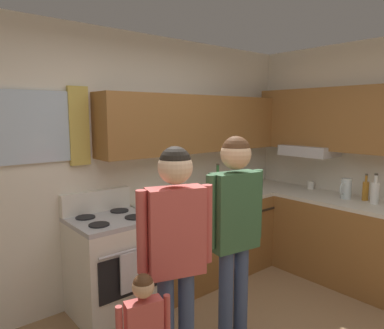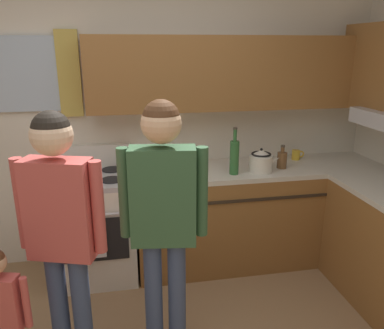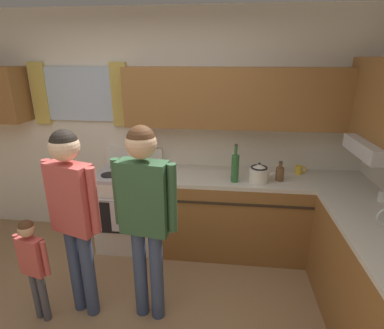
{
  "view_description": "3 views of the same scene",
  "coord_description": "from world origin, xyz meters",
  "px_view_note": "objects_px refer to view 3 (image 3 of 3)",
  "views": [
    {
      "loc": [
        -1.65,
        -1.24,
        1.81
      ],
      "look_at": [
        0.18,
        0.93,
        1.4
      ],
      "focal_mm": 33.05,
      "sensor_mm": 36.0,
      "label": 1
    },
    {
      "loc": [
        0.0,
        -1.54,
        1.92
      ],
      "look_at": [
        0.49,
        1.03,
        1.11
      ],
      "focal_mm": 35.97,
      "sensor_mm": 36.0,
      "label": 2
    },
    {
      "loc": [
        0.81,
        -1.51,
        2.08
      ],
      "look_at": [
        0.51,
        1.07,
        1.17
      ],
      "focal_mm": 28.38,
      "sensor_mm": 36.0,
      "label": 3
    }
  ],
  "objects_px": {
    "stove_oven": "(131,206)",
    "adult_holding_child": "(73,205)",
    "bottle_wine_green": "(235,167)",
    "small_child": "(33,260)",
    "mug_mustard_yellow": "(299,170)",
    "bottle_squat_brown": "(280,173)",
    "adult_in_plaid": "(145,205)",
    "mug_ceramic_white": "(384,196)",
    "stovetop_kettle": "(259,173)"
  },
  "relations": [
    {
      "from": "stove_oven",
      "to": "adult_holding_child",
      "type": "bearing_deg",
      "value": -94.59
    },
    {
      "from": "bottle_wine_green",
      "to": "small_child",
      "type": "relative_size",
      "value": 0.42
    },
    {
      "from": "mug_mustard_yellow",
      "to": "adult_holding_child",
      "type": "bearing_deg",
      "value": -148.08
    },
    {
      "from": "stove_oven",
      "to": "bottle_squat_brown",
      "type": "height_order",
      "value": "bottle_squat_brown"
    },
    {
      "from": "adult_in_plaid",
      "to": "small_child",
      "type": "xyz_separation_m",
      "value": [
        -0.89,
        -0.15,
        -0.46
      ]
    },
    {
      "from": "mug_ceramic_white",
      "to": "adult_in_plaid",
      "type": "bearing_deg",
      "value": -163.59
    },
    {
      "from": "bottle_squat_brown",
      "to": "mug_ceramic_white",
      "type": "bearing_deg",
      "value": -25.35
    },
    {
      "from": "mug_ceramic_white",
      "to": "bottle_wine_green",
      "type": "bearing_deg",
      "value": 166.36
    },
    {
      "from": "stovetop_kettle",
      "to": "adult_holding_child",
      "type": "height_order",
      "value": "adult_holding_child"
    },
    {
      "from": "bottle_wine_green",
      "to": "mug_ceramic_white",
      "type": "xyz_separation_m",
      "value": [
        1.29,
        -0.31,
        -0.1
      ]
    },
    {
      "from": "mug_ceramic_white",
      "to": "stovetop_kettle",
      "type": "relative_size",
      "value": 0.46
    },
    {
      "from": "bottle_squat_brown",
      "to": "mug_mustard_yellow",
      "type": "bearing_deg",
      "value": 42.68
    },
    {
      "from": "bottle_wine_green",
      "to": "mug_mustard_yellow",
      "type": "height_order",
      "value": "bottle_wine_green"
    },
    {
      "from": "bottle_squat_brown",
      "to": "adult_in_plaid",
      "type": "bearing_deg",
      "value": -139.69
    },
    {
      "from": "stovetop_kettle",
      "to": "adult_in_plaid",
      "type": "height_order",
      "value": "adult_in_plaid"
    },
    {
      "from": "bottle_squat_brown",
      "to": "mug_mustard_yellow",
      "type": "height_order",
      "value": "bottle_squat_brown"
    },
    {
      "from": "bottle_squat_brown",
      "to": "bottle_wine_green",
      "type": "distance_m",
      "value": 0.47
    },
    {
      "from": "mug_mustard_yellow",
      "to": "adult_holding_child",
      "type": "height_order",
      "value": "adult_holding_child"
    },
    {
      "from": "stove_oven",
      "to": "stovetop_kettle",
      "type": "xyz_separation_m",
      "value": [
        1.41,
        -0.14,
        0.53
      ]
    },
    {
      "from": "mug_ceramic_white",
      "to": "small_child",
      "type": "relative_size",
      "value": 0.13
    },
    {
      "from": "adult_holding_child",
      "to": "mug_mustard_yellow",
      "type": "bearing_deg",
      "value": 31.92
    },
    {
      "from": "mug_mustard_yellow",
      "to": "stovetop_kettle",
      "type": "bearing_deg",
      "value": -147.99
    },
    {
      "from": "adult_holding_child",
      "to": "adult_in_plaid",
      "type": "relative_size",
      "value": 0.98
    },
    {
      "from": "stove_oven",
      "to": "stovetop_kettle",
      "type": "bearing_deg",
      "value": -5.79
    },
    {
      "from": "bottle_squat_brown",
      "to": "stovetop_kettle",
      "type": "relative_size",
      "value": 0.75
    },
    {
      "from": "stovetop_kettle",
      "to": "mug_mustard_yellow",
      "type": "bearing_deg",
      "value": 32.01
    },
    {
      "from": "mug_ceramic_white",
      "to": "stovetop_kettle",
      "type": "xyz_separation_m",
      "value": [
        -1.05,
        0.33,
        0.05
      ]
    },
    {
      "from": "bottle_squat_brown",
      "to": "adult_holding_child",
      "type": "bearing_deg",
      "value": -149.86
    },
    {
      "from": "bottle_squat_brown",
      "to": "bottle_wine_green",
      "type": "bearing_deg",
      "value": -169.98
    },
    {
      "from": "bottle_wine_green",
      "to": "mug_ceramic_white",
      "type": "height_order",
      "value": "bottle_wine_green"
    },
    {
      "from": "adult_holding_child",
      "to": "mug_ceramic_white",
      "type": "bearing_deg",
      "value": 13.32
    },
    {
      "from": "bottle_wine_green",
      "to": "adult_holding_child",
      "type": "bearing_deg",
      "value": -143.95
    },
    {
      "from": "bottle_wine_green",
      "to": "bottle_squat_brown",
      "type": "bearing_deg",
      "value": 10.02
    },
    {
      "from": "bottle_squat_brown",
      "to": "adult_in_plaid",
      "type": "height_order",
      "value": "adult_in_plaid"
    },
    {
      "from": "stove_oven",
      "to": "stovetop_kettle",
      "type": "height_order",
      "value": "stovetop_kettle"
    },
    {
      "from": "stovetop_kettle",
      "to": "mug_ceramic_white",
      "type": "bearing_deg",
      "value": -17.48
    },
    {
      "from": "stove_oven",
      "to": "adult_in_plaid",
      "type": "height_order",
      "value": "adult_in_plaid"
    },
    {
      "from": "stove_oven",
      "to": "mug_ceramic_white",
      "type": "xyz_separation_m",
      "value": [
        2.45,
        -0.47,
        0.48
      ]
    },
    {
      "from": "stovetop_kettle",
      "to": "adult_holding_child",
      "type": "distance_m",
      "value": 1.76
    },
    {
      "from": "bottle_wine_green",
      "to": "adult_holding_child",
      "type": "distance_m",
      "value": 1.55
    },
    {
      "from": "stove_oven",
      "to": "adult_in_plaid",
      "type": "relative_size",
      "value": 0.67
    },
    {
      "from": "bottle_wine_green",
      "to": "adult_in_plaid",
      "type": "height_order",
      "value": "adult_in_plaid"
    },
    {
      "from": "bottle_wine_green",
      "to": "mug_ceramic_white",
      "type": "distance_m",
      "value": 1.33
    },
    {
      "from": "adult_holding_child",
      "to": "small_child",
      "type": "distance_m",
      "value": 0.56
    },
    {
      "from": "bottle_wine_green",
      "to": "stovetop_kettle",
      "type": "xyz_separation_m",
      "value": [
        0.24,
        0.02,
        -0.06
      ]
    },
    {
      "from": "stove_oven",
      "to": "bottle_squat_brown",
      "type": "distance_m",
      "value": 1.71
    },
    {
      "from": "stove_oven",
      "to": "adult_holding_child",
      "type": "relative_size",
      "value": 0.68
    },
    {
      "from": "bottle_squat_brown",
      "to": "small_child",
      "type": "xyz_separation_m",
      "value": [
        -2.04,
        -1.12,
        -0.39
      ]
    },
    {
      "from": "small_child",
      "to": "adult_in_plaid",
      "type": "bearing_deg",
      "value": 9.42
    },
    {
      "from": "bottle_squat_brown",
      "to": "stovetop_kettle",
      "type": "xyz_separation_m",
      "value": [
        -0.22,
        -0.06,
        0.02
      ]
    }
  ]
}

